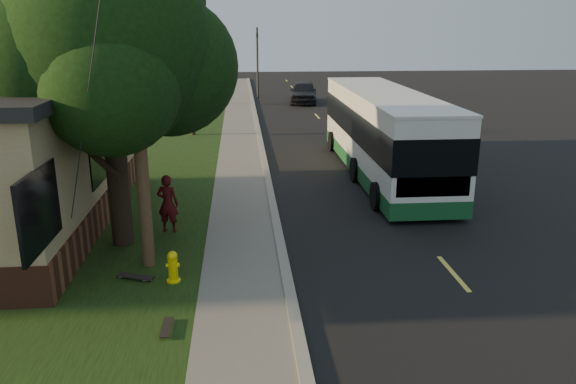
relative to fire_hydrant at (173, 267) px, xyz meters
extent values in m
plane|color=black|center=(2.60, 0.00, -0.43)|extent=(120.00, 120.00, 0.00)
cube|color=black|center=(6.60, 10.00, -0.43)|extent=(8.00, 80.00, 0.01)
cube|color=gray|center=(2.60, 10.00, -0.37)|extent=(0.25, 80.00, 0.12)
cube|color=slate|center=(1.60, 10.00, -0.39)|extent=(2.00, 80.00, 0.08)
cube|color=black|center=(-1.90, 10.00, -0.40)|extent=(5.00, 80.00, 0.07)
cylinder|color=yellow|center=(0.00, 0.00, -0.09)|extent=(0.22, 0.22, 0.55)
sphere|color=yellow|center=(0.00, 0.00, 0.26)|extent=(0.24, 0.24, 0.24)
cylinder|color=yellow|center=(0.00, 0.00, 0.04)|extent=(0.30, 0.10, 0.10)
cylinder|color=yellow|center=(0.00, 0.00, 0.04)|extent=(0.10, 0.18, 0.10)
cylinder|color=yellow|center=(0.00, 0.00, -0.34)|extent=(0.32, 0.32, 0.04)
cylinder|color=#473321|center=(-0.70, 1.00, 4.14)|extent=(0.30, 0.30, 9.00)
cylinder|color=#2D2D30|center=(-1.60, -0.10, 3.37)|extent=(2.52, 3.21, 7.60)
cylinder|color=black|center=(-1.60, 2.50, 1.64)|extent=(0.56, 0.56, 4.00)
sphere|color=black|center=(-1.60, 2.50, 4.84)|extent=(5.20, 5.20, 5.20)
sphere|color=black|center=(-0.20, 3.10, 4.24)|extent=(3.60, 3.60, 3.60)
sphere|color=black|center=(-2.80, 2.10, 4.54)|extent=(3.80, 3.80, 3.80)
sphere|color=black|center=(-1.30, 1.20, 3.94)|extent=(3.20, 3.20, 3.20)
sphere|color=black|center=(-2.20, 3.90, 5.24)|extent=(3.40, 3.40, 3.40)
sphere|color=black|center=(-0.70, 3.70, 5.84)|extent=(3.00, 3.00, 3.00)
cylinder|color=black|center=(-0.90, 18.00, 1.29)|extent=(0.24, 0.24, 3.30)
cylinder|color=black|center=(-0.90, 18.00, 2.94)|extent=(1.38, 0.57, 2.01)
cylinder|color=black|center=(-0.90, 18.00, 2.94)|extent=(0.74, 1.21, 1.58)
cylinder|color=black|center=(-0.90, 18.00, 2.94)|extent=(0.65, 1.05, 1.95)
cylinder|color=black|center=(-0.90, 18.00, 2.94)|extent=(1.28, 0.53, 1.33)
cylinder|color=black|center=(-0.90, 18.00, 2.94)|extent=(0.75, 1.21, 1.70)
cylinder|color=black|center=(-0.40, 30.00, 1.15)|extent=(0.24, 0.24, 3.03)
cylinder|color=black|center=(-0.40, 30.00, 2.66)|extent=(1.38, 0.57, 2.01)
cylinder|color=black|center=(-0.40, 30.00, 2.66)|extent=(0.74, 1.21, 1.58)
cylinder|color=black|center=(-0.40, 30.00, 2.66)|extent=(0.65, 1.05, 1.95)
cylinder|color=black|center=(-0.40, 30.00, 2.66)|extent=(1.28, 0.53, 1.33)
cylinder|color=black|center=(-0.40, 30.00, 2.66)|extent=(0.75, 1.21, 1.70)
cylinder|color=#2D2D30|center=(3.10, 34.00, 2.32)|extent=(0.16, 0.16, 5.50)
imported|color=black|center=(3.10, 34.00, 4.07)|extent=(0.18, 0.22, 1.10)
cube|color=silver|center=(7.15, 9.27, 1.42)|extent=(2.50, 11.99, 2.70)
cube|color=#17522A|center=(7.15, 9.27, 0.02)|extent=(2.52, 12.01, 0.55)
cube|color=black|center=(7.15, 9.27, 1.62)|extent=(2.54, 12.03, 1.10)
cube|color=black|center=(7.15, 3.31, 1.27)|extent=(2.20, 0.06, 1.60)
cube|color=yellow|center=(7.15, 3.32, 2.61)|extent=(1.60, 0.06, 0.35)
cube|color=#FFF2CC|center=(6.40, 3.30, 0.12)|extent=(0.25, 0.04, 0.15)
cube|color=#FFF2CC|center=(7.90, 3.30, 0.12)|extent=(0.25, 0.04, 0.15)
cube|color=silver|center=(7.15, 9.27, 2.78)|extent=(2.55, 12.04, 0.08)
cylinder|color=black|center=(5.90, 4.88, 0.03)|extent=(0.28, 0.92, 0.92)
cylinder|color=black|center=(8.39, 4.88, 0.03)|extent=(0.28, 0.92, 0.92)
cylinder|color=black|center=(5.90, 8.27, 0.03)|extent=(0.28, 0.92, 0.92)
cylinder|color=black|center=(8.39, 8.27, 0.03)|extent=(0.28, 0.92, 0.92)
cylinder|color=black|center=(5.90, 13.67, 0.03)|extent=(0.28, 0.92, 0.92)
cylinder|color=black|center=(8.39, 13.67, 0.03)|extent=(0.28, 0.92, 0.92)
imported|color=#4A0E11|center=(-0.47, 3.29, 0.47)|extent=(0.69, 0.54, 1.66)
cube|color=black|center=(0.10, -2.15, -0.30)|extent=(0.19, 0.76, 0.02)
cylinder|color=silver|center=(0.10, -2.42, -0.34)|extent=(0.17, 0.05, 0.05)
cylinder|color=silver|center=(0.10, -1.89, -0.34)|extent=(0.17, 0.05, 0.05)
cube|color=black|center=(-0.89, 0.19, -0.29)|extent=(0.91, 0.55, 0.02)
cylinder|color=silver|center=(-0.60, 0.07, -0.33)|extent=(0.13, 0.21, 0.06)
cylinder|color=silver|center=(-1.18, 0.31, -0.33)|extent=(0.13, 0.21, 0.06)
imported|color=black|center=(6.42, 30.57, 0.39)|extent=(2.54, 5.01, 1.64)
camera|label=1|loc=(1.61, -11.90, 5.28)|focal=35.00mm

